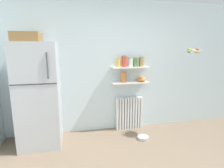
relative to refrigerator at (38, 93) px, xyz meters
name	(u,v)px	position (x,y,z in m)	size (l,w,h in m)	color
back_wall	(117,67)	(1.49, 0.39, 0.37)	(7.04, 0.10, 2.60)	silver
refrigerator	(38,93)	(0.00, 0.00, 0.00)	(0.69, 0.71, 1.94)	#B7BABF
radiator	(129,113)	(1.71, 0.26, -0.59)	(0.56, 0.12, 0.68)	white
wall_shelf_lower	(130,83)	(1.71, 0.23, 0.07)	(0.74, 0.22, 0.03)	white
wall_shelf_upper	(130,67)	(1.71, 0.23, 0.38)	(0.74, 0.22, 0.03)	white
storage_jar_0	(119,62)	(1.47, 0.23, 0.49)	(0.08, 0.08, 0.18)	yellow
storage_jar_1	(125,61)	(1.59, 0.23, 0.51)	(0.12, 0.12, 0.23)	#C64C38
storage_jar_2	(130,62)	(1.71, 0.23, 0.48)	(0.10, 0.10, 0.18)	silver
storage_jar_3	(136,62)	(1.84, 0.23, 0.49)	(0.12, 0.12, 0.19)	#5B7F4C
storage_jar_4	(142,61)	(1.96, 0.23, 0.50)	(0.11, 0.11, 0.20)	tan
vase	(124,77)	(1.58, 0.23, 0.19)	(0.11, 0.11, 0.21)	#CC7033
shelf_bowl	(142,79)	(1.96, 0.23, 0.13)	(0.19, 0.19, 0.09)	orange
pet_food_bowl	(143,138)	(1.84, -0.25, -0.90)	(0.21, 0.21, 0.05)	#B7B7BC
hanging_fruit_basket	(193,51)	(2.73, -0.27, 0.71)	(0.32, 0.32, 0.10)	#B2B2B7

